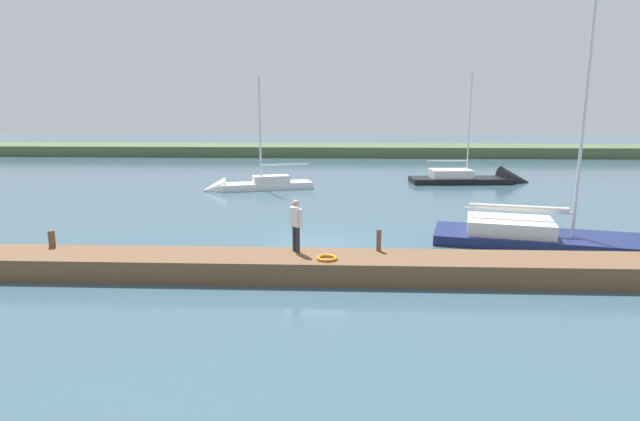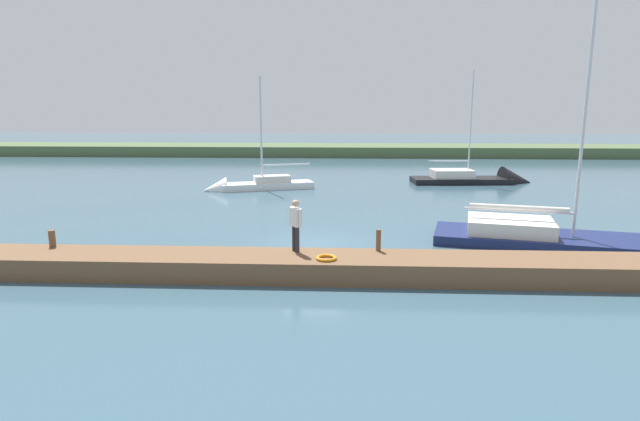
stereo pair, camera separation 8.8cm
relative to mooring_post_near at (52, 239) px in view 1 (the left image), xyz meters
name	(u,v)px [view 1 (the left image)]	position (x,y,z in m)	size (l,w,h in m)	color
ground_plane	(315,243)	(-8.93, -3.59, -1.01)	(200.00, 200.00, 0.00)	#385666
far_shoreline	(334,155)	(-8.93, -45.29, -1.01)	(180.00, 8.00, 2.40)	#4C603D
dock_pier	(308,266)	(-8.93, 0.70, -0.65)	(23.50, 1.99, 0.72)	brown
mooring_post_near	(52,239)	(0.00, 0.00, 0.00)	(0.22, 0.22, 0.58)	brown
mooring_post_far	(379,240)	(-11.28, 0.00, 0.08)	(0.16, 0.16, 0.73)	brown
life_ring_buoy	(327,258)	(-9.57, 1.09, -0.24)	(0.66, 0.66, 0.10)	orange
sailboat_inner_slip	(482,181)	(-20.55, -21.68, -0.88)	(9.10, 3.10, 9.36)	black
sailboat_far_right	(612,246)	(-20.66, -3.20, -0.88)	(11.37, 5.39, 11.64)	navy
sailboat_near_dock	(251,187)	(-3.75, -17.61, -0.84)	(7.65, 3.97, 8.38)	white
person_on_dock	(296,222)	(-8.51, 0.21, 0.74)	(0.45, 0.56, 1.76)	#28282D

